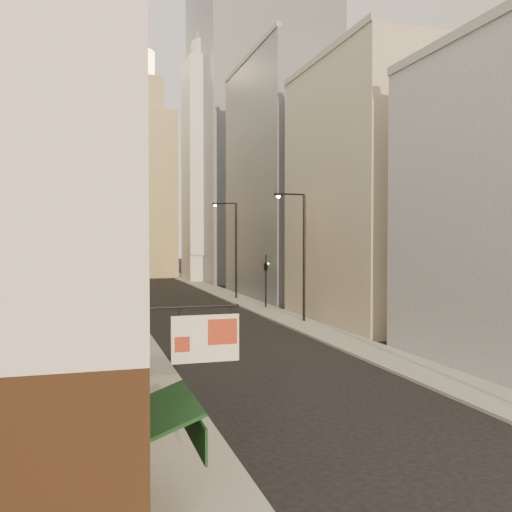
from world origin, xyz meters
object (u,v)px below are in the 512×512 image
(white_tower, at_px, (211,162))
(streetlamp_mid, at_px, (301,249))
(traffic_light_left, at_px, (120,274))
(traffic_light_right, at_px, (266,267))
(clock_tower, at_px, (132,175))
(streetlamp_far, at_px, (234,244))

(white_tower, bearing_deg, streetlamp_mid, -93.85)
(streetlamp_mid, relative_size, traffic_light_left, 1.99)
(traffic_light_left, height_order, traffic_light_right, same)
(streetlamp_mid, height_order, traffic_light_left, streetlamp_mid)
(white_tower, xyz_separation_m, traffic_light_right, (-3.02, -37.67, -14.77))
(white_tower, bearing_deg, traffic_light_right, -94.59)
(clock_tower, xyz_separation_m, streetlamp_mid, (7.84, -60.97, -11.94))
(clock_tower, relative_size, traffic_light_left, 8.98)
(white_tower, bearing_deg, traffic_light_left, -111.82)
(streetlamp_mid, bearing_deg, traffic_light_right, 83.37)
(white_tower, height_order, traffic_light_right, white_tower)
(streetlamp_far, height_order, traffic_light_right, streetlamp_far)
(white_tower, xyz_separation_m, streetlamp_far, (-3.78, -28.76, -12.68))
(white_tower, distance_m, traffic_light_right, 40.57)
(white_tower, relative_size, traffic_light_left, 8.30)
(clock_tower, relative_size, traffic_light_right, 8.98)
(traffic_light_left, xyz_separation_m, traffic_light_right, (13.37, 3.26, 0.15))
(clock_tower, bearing_deg, streetlamp_mid, -82.67)
(clock_tower, bearing_deg, streetlamp_far, -80.42)
(streetlamp_mid, bearing_deg, traffic_light_left, 149.64)
(clock_tower, bearing_deg, white_tower, -51.84)
(streetlamp_mid, distance_m, traffic_light_left, 14.68)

